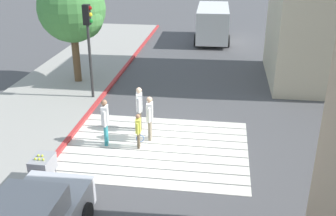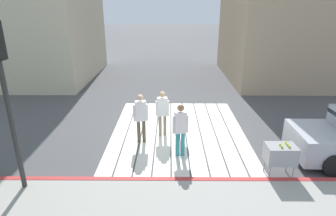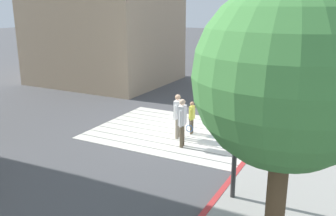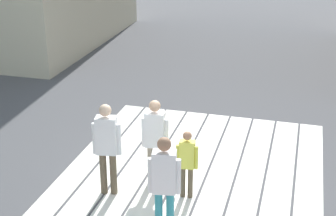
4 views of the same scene
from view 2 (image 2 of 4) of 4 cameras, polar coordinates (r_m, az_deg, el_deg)
ground_plane at (r=10.79m, az=2.05°, el=-4.79°), size 120.00×120.00×0.00m
crosswalk_stripes at (r=10.79m, az=2.05°, el=-4.76°), size 6.40×4.90×0.01m
curb_painted at (r=7.93m, az=2.71°, el=-14.35°), size 0.16×40.00×0.13m
traffic_light_corner at (r=7.40m, az=-30.25°, el=5.57°), size 0.39×0.28×4.24m
tennis_ball_cart at (r=8.45m, az=21.66°, el=-8.56°), size 0.56×0.80×1.02m
pedestrian_adult_lead at (r=10.11m, az=-1.13°, el=-0.50°), size 0.25×0.49×1.69m
pedestrian_adult_trailing at (r=8.75m, az=2.50°, el=-3.77°), size 0.28×0.50×1.73m
pedestrian_adult_side at (r=9.66m, az=-5.48°, el=-1.42°), size 0.28×0.50×1.74m
pedestrian_child_with_racket at (r=9.95m, az=2.60°, el=-2.44°), size 0.29×0.41×1.30m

